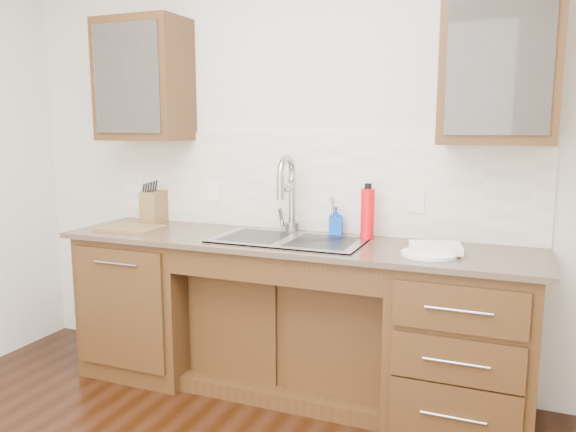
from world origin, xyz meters
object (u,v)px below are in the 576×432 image
at_px(plate, 429,254).
at_px(cutting_board, 130,228).
at_px(water_bottle, 367,214).
at_px(knife_block, 154,207).
at_px(soap_bottle, 336,221).

xyz_separation_m(plate, cutting_board, (-1.82, 0.02, 0.00)).
bearing_deg(cutting_board, water_bottle, 9.92).
bearing_deg(knife_block, plate, -13.72).
distance_m(plate, cutting_board, 1.82).
bearing_deg(cutting_board, knife_block, 93.45).
height_order(soap_bottle, cutting_board, soap_bottle).
bearing_deg(soap_bottle, cutting_board, -178.77).
bearing_deg(water_bottle, knife_block, 178.80).
bearing_deg(knife_block, soap_bottle, -3.12).
relative_size(water_bottle, plate, 1.04).
xyz_separation_m(soap_bottle, knife_block, (-1.25, -0.03, 0.02)).
relative_size(soap_bottle, plate, 0.60).
bearing_deg(water_bottle, soap_bottle, 164.48).
height_order(plate, cutting_board, cutting_board).
bearing_deg(knife_block, water_bottle, -5.50).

